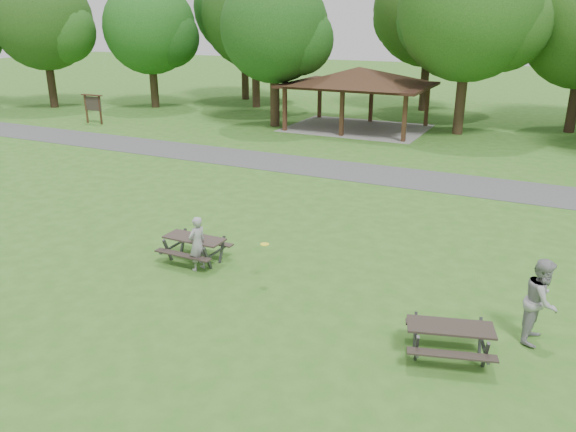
# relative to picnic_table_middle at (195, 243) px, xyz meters

# --- Properties ---
(ground) EXTENTS (160.00, 160.00, 0.00)m
(ground) POSITION_rel_picnic_table_middle_xyz_m (1.28, -2.64, -0.56)
(ground) COLOR #32681D
(ground) RESTS_ON ground
(asphalt_path) EXTENTS (120.00, 3.20, 0.02)m
(asphalt_path) POSITION_rel_picnic_table_middle_xyz_m (1.28, 11.36, -0.55)
(asphalt_path) COLOR #47474A
(asphalt_path) RESTS_ON ground
(pavilion) EXTENTS (8.60, 7.01, 3.76)m
(pavilion) POSITION_rel_picnic_table_middle_xyz_m (-2.72, 21.36, 2.50)
(pavilion) COLOR #3D2216
(pavilion) RESTS_ON ground
(notice_board) EXTENTS (1.60, 0.30, 1.88)m
(notice_board) POSITION_rel_picnic_table_middle_xyz_m (-18.72, 15.36, 0.75)
(notice_board) COLOR #3D2616
(notice_board) RESTS_ON ground
(tree_row_a) EXTENTS (7.56, 7.20, 9.97)m
(tree_row_a) POSITION_rel_picnic_table_middle_xyz_m (-26.63, 19.39, 5.59)
(tree_row_a) COLOR black
(tree_row_a) RESTS_ON ground
(tree_row_b) EXTENTS (7.14, 6.80, 9.28)m
(tree_row_b) POSITION_rel_picnic_table_middle_xyz_m (-19.64, 22.89, 5.11)
(tree_row_b) COLOR black
(tree_row_b) RESTS_ON ground
(tree_row_c) EXTENTS (8.19, 7.80, 10.67)m
(tree_row_c) POSITION_rel_picnic_table_middle_xyz_m (-12.62, 26.39, 5.98)
(tree_row_c) COLOR #322016
(tree_row_c) RESTS_ON ground
(tree_row_d) EXTENTS (6.93, 6.60, 9.27)m
(tree_row_d) POSITION_rel_picnic_table_middle_xyz_m (-7.64, 19.89, 5.21)
(tree_row_d) COLOR black
(tree_row_d) RESTS_ON ground
(tree_row_e) EXTENTS (8.40, 8.00, 11.02)m
(tree_row_e) POSITION_rel_picnic_table_middle_xyz_m (3.38, 22.39, 6.22)
(tree_row_e) COLOR #332316
(tree_row_e) RESTS_ON ground
(tree_deep_a) EXTENTS (8.40, 8.00, 11.38)m
(tree_deep_a) POSITION_rel_picnic_table_middle_xyz_m (-15.62, 29.89, 6.57)
(tree_deep_a) COLOR #2F1F15
(tree_deep_a) RESTS_ON ground
(tree_deep_b) EXTENTS (8.40, 8.00, 11.13)m
(tree_deep_b) POSITION_rel_picnic_table_middle_xyz_m (-0.62, 30.39, 6.33)
(tree_deep_b) COLOR black
(tree_deep_b) RESTS_ON ground
(picnic_table_middle) EXTENTS (1.75, 1.42, 0.76)m
(picnic_table_middle) POSITION_rel_picnic_table_middle_xyz_m (0.00, 0.00, 0.00)
(picnic_table_middle) COLOR #312723
(picnic_table_middle) RESTS_ON ground
(picnic_table_far) EXTENTS (2.03, 1.80, 0.75)m
(picnic_table_far) POSITION_rel_picnic_table_middle_xyz_m (7.43, -1.69, -0.01)
(picnic_table_far) COLOR #29221E
(picnic_table_far) RESTS_ON ground
(frisbee_in_flight) EXTENTS (0.29, 0.29, 0.02)m
(frisbee_in_flight) POSITION_rel_picnic_table_middle_xyz_m (2.46, -0.36, 0.55)
(frisbee_in_flight) COLOR yellow
(frisbee_in_flight) RESTS_ON ground
(frisbee_thrower) EXTENTS (0.51, 0.64, 1.54)m
(frisbee_thrower) POSITION_rel_picnic_table_middle_xyz_m (0.39, -0.41, 0.21)
(frisbee_thrower) COLOR #949496
(frisbee_thrower) RESTS_ON ground
(frisbee_catcher) EXTENTS (0.83, 1.01, 1.89)m
(frisbee_catcher) POSITION_rel_picnic_table_middle_xyz_m (9.00, -0.19, 0.38)
(frisbee_catcher) COLOR #99989B
(frisbee_catcher) RESTS_ON ground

